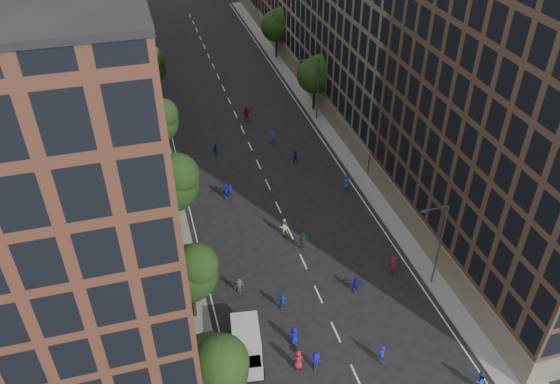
{
  "coord_description": "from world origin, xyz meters",
  "views": [
    {
      "loc": [
        -12.84,
        -18.89,
        36.77
      ],
      "look_at": [
        0.21,
        27.06,
        2.0
      ],
      "focal_mm": 35.0,
      "sensor_mm": 36.0,
      "label": 1
    }
  ],
  "objects_px": {
    "skater_2": "(479,381)",
    "skater_1": "(382,354)",
    "streetlamp_far": "(316,86)",
    "streetlamp_near": "(438,241)",
    "cargo_van": "(247,345)",
    "skater_0": "(294,336)"
  },
  "relations": [
    {
      "from": "streetlamp_near",
      "to": "cargo_van",
      "type": "bearing_deg",
      "value": -169.48
    },
    {
      "from": "cargo_van",
      "to": "streetlamp_far",
      "type": "bearing_deg",
      "value": 71.44
    },
    {
      "from": "streetlamp_near",
      "to": "skater_2",
      "type": "distance_m",
      "value": 11.95
    },
    {
      "from": "streetlamp_far",
      "to": "skater_2",
      "type": "height_order",
      "value": "streetlamp_far"
    },
    {
      "from": "skater_0",
      "to": "skater_2",
      "type": "height_order",
      "value": "skater_0"
    },
    {
      "from": "cargo_van",
      "to": "skater_2",
      "type": "height_order",
      "value": "cargo_van"
    },
    {
      "from": "streetlamp_near",
      "to": "skater_1",
      "type": "distance_m",
      "value": 11.27
    },
    {
      "from": "streetlamp_far",
      "to": "cargo_van",
      "type": "distance_m",
      "value": 40.82
    },
    {
      "from": "streetlamp_near",
      "to": "skater_1",
      "type": "bearing_deg",
      "value": -139.63
    },
    {
      "from": "skater_2",
      "to": "skater_1",
      "type": "bearing_deg",
      "value": -44.71
    },
    {
      "from": "cargo_van",
      "to": "streetlamp_near",
      "type": "bearing_deg",
      "value": 18.48
    },
    {
      "from": "skater_1",
      "to": "skater_2",
      "type": "xyz_separation_m",
      "value": [
        6.07,
        -4.25,
        0.03
      ]
    },
    {
      "from": "cargo_van",
      "to": "skater_1",
      "type": "height_order",
      "value": "cargo_van"
    },
    {
      "from": "skater_0",
      "to": "skater_1",
      "type": "bearing_deg",
      "value": 133.24
    },
    {
      "from": "streetlamp_near",
      "to": "streetlamp_far",
      "type": "bearing_deg",
      "value": 90.0
    },
    {
      "from": "skater_2",
      "to": "skater_0",
      "type": "bearing_deg",
      "value": -42.46
    },
    {
      "from": "cargo_van",
      "to": "skater_0",
      "type": "height_order",
      "value": "cargo_van"
    },
    {
      "from": "cargo_van",
      "to": "skater_0",
      "type": "relative_size",
      "value": 2.92
    },
    {
      "from": "cargo_van",
      "to": "skater_0",
      "type": "xyz_separation_m",
      "value": [
        4.05,
        0.24,
        -0.5
      ]
    },
    {
      "from": "skater_0",
      "to": "skater_2",
      "type": "distance_m",
      "value": 14.55
    },
    {
      "from": "streetlamp_near",
      "to": "skater_0",
      "type": "bearing_deg",
      "value": -167.48
    },
    {
      "from": "streetlamp_near",
      "to": "skater_2",
      "type": "height_order",
      "value": "streetlamp_near"
    }
  ]
}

